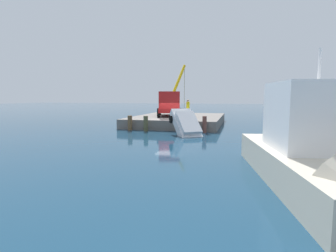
# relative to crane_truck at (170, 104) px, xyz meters

# --- Properties ---
(ground) EXTENTS (200.00, 200.00, 0.00)m
(ground) POSITION_rel_crane_truck_xyz_m (3.36, 0.89, -2.34)
(ground) COLOR navy
(dock) EXTENTS (12.68, 9.57, 0.95)m
(dock) POSITION_rel_crane_truck_xyz_m (-0.89, 0.89, -1.87)
(dock) COLOR slate
(dock) RESTS_ON ground
(crane_truck) EXTENTS (10.53, 3.88, 6.58)m
(crane_truck) POSITION_rel_crane_truck_xyz_m (0.00, 0.00, 0.00)
(crane_truck) COLOR maroon
(crane_truck) RESTS_ON dock
(dock_worker) EXTENTS (0.34, 0.34, 1.90)m
(dock_worker) POSITION_rel_crane_truck_xyz_m (1.97, 2.46, -0.41)
(dock_worker) COLOR #2A2A2A
(dock_worker) RESTS_ON dock
(salvaged_car) EXTENTS (4.12, 3.65, 3.30)m
(salvaged_car) POSITION_rel_crane_truck_xyz_m (7.68, 3.53, -1.74)
(salvaged_car) COLOR silver
(salvaged_car) RESTS_ON ground
(piling_near) EXTENTS (0.42, 0.42, 1.39)m
(piling_near) POSITION_rel_crane_truck_xyz_m (5.87, -2.32, -1.65)
(piling_near) COLOR brown
(piling_near) RESTS_ON ground
(piling_mid) EXTENTS (0.41, 0.41, 1.39)m
(piling_mid) POSITION_rel_crane_truck_xyz_m (6.04, -0.68, -1.65)
(piling_mid) COLOR brown
(piling_mid) RESTS_ON ground
(piling_far) EXTENTS (0.29, 0.29, 1.40)m
(piling_far) POSITION_rel_crane_truck_xyz_m (6.17, 2.41, -1.64)
(piling_far) COLOR brown
(piling_far) RESTS_ON ground
(piling_end) EXTENTS (0.37, 0.37, 1.46)m
(piling_end) POSITION_rel_crane_truck_xyz_m (5.79, 4.66, -1.62)
(piling_end) COLOR brown
(piling_end) RESTS_ON ground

